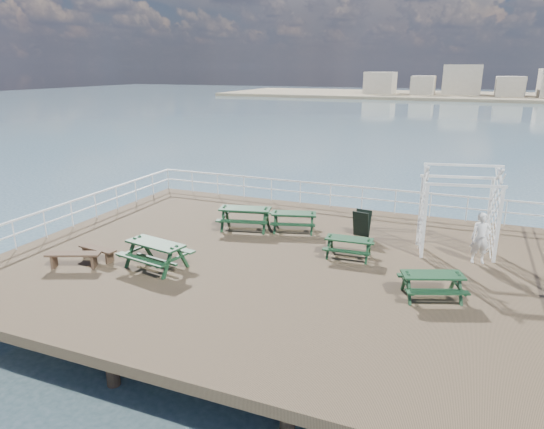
{
  "coord_description": "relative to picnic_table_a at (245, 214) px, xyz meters",
  "views": [
    {
      "loc": [
        5.68,
        -14.23,
        6.23
      ],
      "look_at": [
        -0.66,
        1.31,
        1.1
      ],
      "focal_mm": 32.0,
      "sensor_mm": 36.0,
      "label": 1
    }
  ],
  "objects": [
    {
      "name": "sandwich_board",
      "position": [
        4.5,
        0.88,
        -0.13
      ],
      "size": [
        0.69,
        0.56,
        1.02
      ],
      "rotation": [
        0.0,
        0.0,
        -0.16
      ],
      "color": "black",
      "rests_on": "ground"
    },
    {
      "name": "trellis_arbor",
      "position": [
        7.88,
        0.32,
        0.77
      ],
      "size": [
        2.76,
        1.85,
        3.15
      ],
      "rotation": [
        0.0,
        0.0,
        0.21
      ],
      "color": "white",
      "rests_on": "ground"
    },
    {
      "name": "person",
      "position": [
        8.66,
        -0.28,
        0.23
      ],
      "size": [
        0.7,
        0.54,
        1.71
      ],
      "primitive_type": "imported",
      "rotation": [
        0.0,
        0.0,
        0.23
      ],
      "color": "white",
      "rests_on": "ground"
    },
    {
      "name": "railing",
      "position": [
        2.21,
        0.12,
        0.25
      ],
      "size": [
        17.77,
        13.76,
        1.1
      ],
      "color": "white",
      "rests_on": "ground"
    },
    {
      "name": "picnic_table_d",
      "position": [
        -0.98,
        -4.64,
        -0.01
      ],
      "size": [
        2.24,
        1.93,
        0.97
      ],
      "rotation": [
        0.0,
        0.0,
        -0.18
      ],
      "color": "#12331B",
      "rests_on": "ground"
    },
    {
      "name": "picnic_table_c",
      "position": [
        4.56,
        -1.42,
        -0.14
      ],
      "size": [
        1.64,
        1.35,
        0.77
      ],
      "rotation": [
        0.0,
        0.0,
        0.05
      ],
      "color": "#12331B",
      "rests_on": "ground"
    },
    {
      "name": "picnic_table_e",
      "position": [
        7.43,
        -3.53,
        -0.1
      ],
      "size": [
        2.04,
        1.85,
        0.81
      ],
      "rotation": [
        0.0,
        0.0,
        0.36
      ],
      "color": "#12331B",
      "rests_on": "ground"
    },
    {
      "name": "picnic_table_a",
      "position": [
        0.0,
        0.0,
        0.0
      ],
      "size": [
        2.32,
        2.02,
        0.98
      ],
      "rotation": [
        0.0,
        0.0,
        0.23
      ],
      "color": "#12331B",
      "rests_on": "ground"
    },
    {
      "name": "flat_bench_near",
      "position": [
        -3.2,
        -4.83,
        -0.31
      ],
      "size": [
        1.48,
        0.52,
        0.42
      ],
      "rotation": [
        0.0,
        0.0,
        -0.12
      ],
      "color": "brown",
      "rests_on": "ground"
    },
    {
      "name": "sea_backdrop",
      "position": [
        14.82,
        131.62,
        -1.13
      ],
      "size": [
        300.0,
        300.0,
        9.2
      ],
      "color": "#41606D",
      "rests_on": "ground"
    },
    {
      "name": "picnic_table_b",
      "position": [
        1.88,
        0.5,
        -0.09
      ],
      "size": [
        2.04,
        1.8,
        0.84
      ],
      "rotation": [
        0.0,
        0.0,
        0.27
      ],
      "color": "#12331B",
      "rests_on": "ground"
    },
    {
      "name": "ground",
      "position": [
        2.28,
        -2.45,
        -0.78
      ],
      "size": [
        18.0,
        14.0,
        0.3
      ],
      "primitive_type": "cube",
      "color": "brown",
      "rests_on": "ground"
    },
    {
      "name": "flat_bench_far",
      "position": [
        -3.45,
        -5.65,
        -0.25
      ],
      "size": [
        1.75,
        1.04,
        0.5
      ],
      "rotation": [
        0.0,
        0.0,
        0.39
      ],
      "color": "brown",
      "rests_on": "ground"
    }
  ]
}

